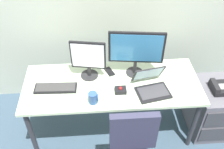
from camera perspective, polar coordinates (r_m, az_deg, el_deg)
The scene contains 12 objects.
ground_plane at distance 3.10m, azimuth 0.00°, elevation -11.59°, with size 8.00×8.00×0.00m, color #384D5F.
desk at distance 2.62m, azimuth 0.00°, elevation -3.13°, with size 1.77×0.69×0.71m.
file_cabinet at distance 3.09m, azimuth 21.10°, elevation -7.00°, with size 0.42×0.53×0.61m.
desk_phone at distance 2.85m, azimuth 22.68°, elevation -2.71°, with size 0.17×0.20×0.09m.
monitor_main at distance 2.51m, azimuth 5.41°, elevation 5.42°, with size 0.54×0.18×0.50m.
monitor_side at distance 2.52m, azimuth -5.32°, elevation 3.61°, with size 0.34×0.18×0.42m.
keyboard at distance 2.56m, azimuth -12.40°, elevation -2.94°, with size 0.41×0.15×0.03m.
laptop at distance 2.50m, azimuth 8.72°, elevation -2.43°, with size 0.37×0.37×0.22m.
trackball_mouse at distance 2.47m, azimuth 1.91°, elevation -3.46°, with size 0.11×0.09×0.07m.
coffee_mug at distance 2.36m, azimuth -4.19°, elevation -5.20°, with size 0.09×0.08×0.11m.
paper_notepad at distance 2.82m, azimuth 13.32°, elevation 1.48°, with size 0.15×0.21×0.01m, color white.
cell_phone at distance 2.70m, azimuth -0.58°, elevation 0.66°, with size 0.07×0.14×0.01m, color black.
Camera 1 is at (-0.13, -1.86, 2.48)m, focal length 41.18 mm.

